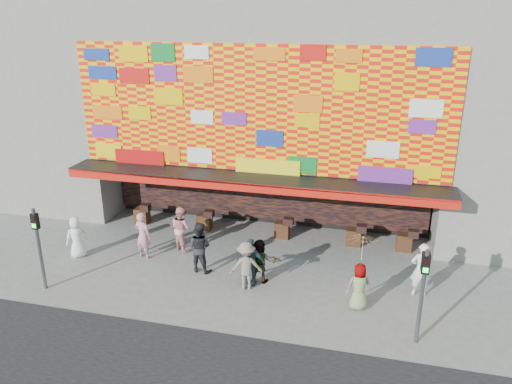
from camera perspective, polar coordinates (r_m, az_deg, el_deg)
ground at (r=17.73m, az=-3.19°, el=-10.99°), size 90.00×90.00×0.00m
shop_building at (r=23.45m, az=2.52°, el=10.44°), size 15.20×9.40×10.00m
neighbor_left at (r=28.74m, az=-24.47°, el=12.03°), size 11.00×8.00×12.00m
signal_left at (r=18.39m, az=-23.64°, el=-5.05°), size 0.22×0.20×3.00m
signal_right at (r=14.96m, az=18.54°, el=-10.18°), size 0.22×0.20×3.00m
ped_a at (r=20.69m, az=-19.80°, el=-4.88°), size 0.96×0.94×1.67m
ped_b at (r=19.87m, az=-12.81°, el=-4.84°), size 0.78×0.61×1.89m
ped_c at (r=18.53m, az=-6.50°, el=-6.28°), size 1.02×0.84×1.92m
ped_d at (r=17.33m, az=-1.14°, el=-8.43°), size 1.28×0.98×1.74m
ped_e at (r=17.51m, az=-0.60°, el=-8.04°), size 1.06×0.48×1.78m
ped_f at (r=17.76m, az=0.37°, el=-7.89°), size 1.53×0.55×1.63m
ped_g at (r=16.60m, az=11.71°, el=-10.55°), size 0.88×0.69×1.60m
ped_h at (r=17.80m, az=18.35°, el=-8.41°), size 0.76×0.56×1.92m
ped_i at (r=20.24m, az=-8.52°, el=-4.13°), size 1.14×1.08×1.85m
parasol at (r=15.97m, az=12.04°, el=-6.39°), size 1.03×1.05×1.83m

